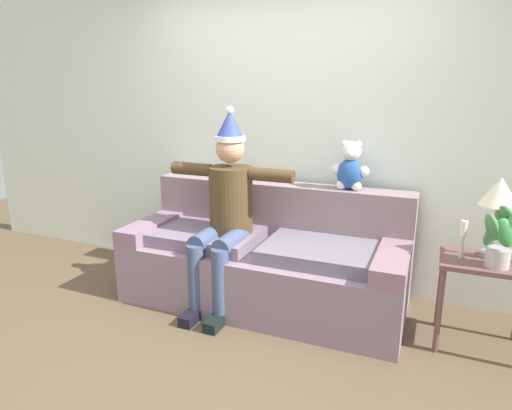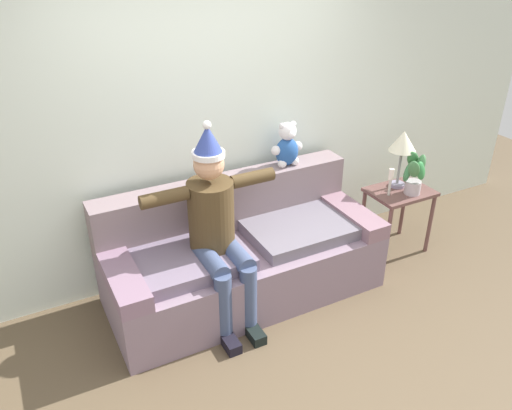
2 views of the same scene
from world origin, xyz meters
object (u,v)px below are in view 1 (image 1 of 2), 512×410
at_px(teddy_bear, 350,168).
at_px(couch, 266,259).
at_px(candle_tall, 463,234).
at_px(side_table, 485,276).
at_px(table_lamp, 500,196).
at_px(person_seated, 225,207).
at_px(potted_plant, 500,237).

bearing_deg(teddy_bear, couch, -154.10).
relative_size(couch, teddy_bear, 5.71).
bearing_deg(candle_tall, side_table, 7.32).
bearing_deg(couch, table_lamp, -0.47).
distance_m(person_seated, candle_tall, 1.67).
height_order(table_lamp, potted_plant, table_lamp).
relative_size(person_seated, candle_tall, 6.16).
bearing_deg(teddy_bear, person_seated, -152.02).
distance_m(person_seated, potted_plant, 1.86).
relative_size(couch, side_table, 3.55).
bearing_deg(couch, side_table, -3.56).
bearing_deg(table_lamp, teddy_bear, 163.66).
relative_size(person_seated, teddy_bear, 4.05).
bearing_deg(person_seated, potted_plant, -0.43).
relative_size(couch, person_seated, 1.41).
bearing_deg(person_seated, table_lamp, 4.89).
distance_m(potted_plant, candle_tall, 0.21).
bearing_deg(teddy_bear, side_table, -21.21).
bearing_deg(teddy_bear, candle_tall, -25.95).
xyz_separation_m(person_seated, side_table, (1.82, 0.07, -0.29)).
relative_size(side_table, table_lamp, 1.17).
relative_size(person_seated, table_lamp, 2.94).
height_order(potted_plant, candle_tall, potted_plant).
bearing_deg(candle_tall, person_seated, -178.11).
bearing_deg(potted_plant, candle_tall, 160.96).
xyz_separation_m(person_seated, potted_plant, (1.86, -0.01, 0.02)).
bearing_deg(candle_tall, couch, 175.22).
distance_m(person_seated, teddy_bear, 1.01).
height_order(teddy_bear, candle_tall, teddy_bear).
bearing_deg(table_lamp, potted_plant, -85.19).
distance_m(couch, candle_tall, 1.46).
height_order(person_seated, table_lamp, person_seated).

